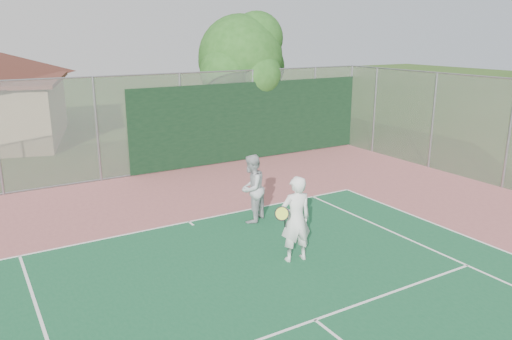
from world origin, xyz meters
The scene contains 5 objects.
back_fence centered at (2.11, 16.98, 1.67)m, with size 20.08×0.11×3.53m.
side_fence_right centered at (10.00, 12.50, 1.75)m, with size 0.08×9.00×3.50m.
tree centered at (5.50, 18.67, 3.78)m, with size 4.12×3.91×5.75m.
player_white_front centered at (1.08, 8.55, 0.96)m, with size 1.15×0.78×1.92m.
player_grey_back centered at (1.47, 11.08, 0.91)m, with size 1.11×1.06×1.81m.
Camera 1 is at (-4.84, 0.32, 4.85)m, focal length 35.00 mm.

